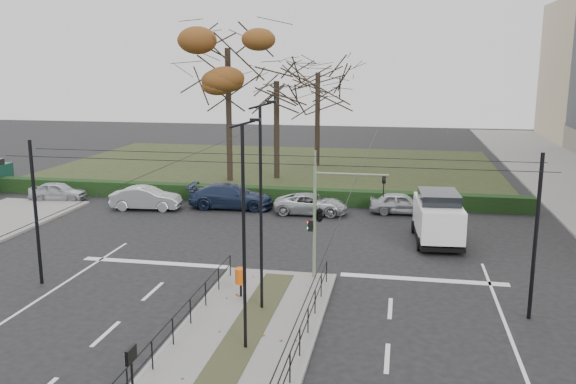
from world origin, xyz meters
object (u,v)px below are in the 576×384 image
object	(u,v)px
streetlamp_median_far	(261,206)
parked_car_fourth	(311,204)
traffic_light	(321,213)
litter_bin	(241,276)
parked_car_third	(231,196)
streetlamp_median_near	(244,235)
info_panel	(131,363)
bare_tree_center	(318,79)
bare_tree_near	(277,88)
rust_tree	(228,48)
parked_car_second	(146,198)
white_van	(438,216)
parked_car_fifth	(401,203)
parked_car_first	(58,191)

from	to	relation	value
streetlamp_median_far	parked_car_fourth	xyz separation A→B (m)	(-0.46, 15.09, -3.37)
traffic_light	litter_bin	size ratio (longest dim) A/B	4.28
parked_car_third	streetlamp_median_near	bearing A→B (deg)	-165.61
info_panel	streetlamp_median_far	bearing A→B (deg)	78.24
streetlamp_median_near	parked_car_fourth	bearing A→B (deg)	92.11
traffic_light	bare_tree_center	xyz separation A→B (m)	(-4.23, 28.95, 4.68)
streetlamp_median_near	parked_car_third	distance (m)	19.99
bare_tree_center	bare_tree_near	xyz separation A→B (m)	(-2.27, -6.71, -0.54)
rust_tree	bare_tree_center	distance (m)	10.35
info_panel	parked_car_second	world-z (taller)	info_panel
streetlamp_median_near	streetlamp_median_far	bearing A→B (deg)	93.88
streetlamp_median_far	rust_tree	bearing A→B (deg)	108.63
streetlamp_median_near	parked_car_third	xyz separation A→B (m)	(-5.86, 18.87, -3.05)
white_van	parked_car_second	bearing A→B (deg)	167.31
info_panel	parked_car_fifth	size ratio (longest dim) A/B	0.51
traffic_light	parked_car_third	world-z (taller)	traffic_light
streetlamp_median_far	streetlamp_median_near	bearing A→B (deg)	-86.12
parked_car_fourth	parked_car_fifth	distance (m)	5.48
litter_bin	bare_tree_near	distance (m)	25.96
info_panel	parked_car_third	distance (m)	23.59
streetlamp_median_far	parked_car_second	world-z (taller)	streetlamp_median_far
parked_car_third	rust_tree	bearing A→B (deg)	13.62
parked_car_first	rust_tree	bearing A→B (deg)	-54.13
traffic_light	litter_bin	xyz separation A→B (m)	(-2.74, -2.70, -2.00)
white_van	bare_tree_near	distance (m)	20.17
streetlamp_median_far	parked_car_second	bearing A→B (deg)	126.89
traffic_light	bare_tree_center	bearing A→B (deg)	98.31
traffic_light	rust_tree	bearing A→B (deg)	115.56
parked_car_second	streetlamp_median_far	bearing A→B (deg)	-148.54
parked_car_third	bare_tree_center	world-z (taller)	bare_tree_center
parked_car_fifth	parked_car_fourth	bearing A→B (deg)	98.14
parked_car_second	parked_car_fifth	bearing A→B (deg)	-88.83
litter_bin	streetlamp_median_near	bearing A→B (deg)	-72.90
parked_car_second	parked_car_third	bearing A→B (deg)	-81.20
rust_tree	bare_tree_center	size ratio (longest dim) A/B	1.22
litter_bin	parked_car_fifth	xyz separation A→B (m)	(5.98, 15.22, -0.30)
parked_car_first	parked_car_second	bearing A→B (deg)	-107.24
traffic_light	parked_car_first	size ratio (longest dim) A/B	1.30
streetlamp_median_far	bare_tree_near	size ratio (longest dim) A/B	0.75
streetlamp_median_near	white_van	distance (m)	15.31
bare_tree_center	bare_tree_near	distance (m)	7.10
parked_car_first	parked_car_fifth	xyz separation A→B (m)	(22.48, 0.57, 0.02)
litter_bin	streetlamp_median_far	world-z (taller)	streetlamp_median_far
streetlamp_median_near	parked_car_fourth	world-z (taller)	streetlamp_median_near
litter_bin	parked_car_third	distance (m)	15.40
rust_tree	parked_car_fifth	size ratio (longest dim) A/B	3.46
info_panel	white_van	xyz separation A→B (m)	(8.34, 17.97, -0.31)
traffic_light	bare_tree_center	world-z (taller)	bare_tree_center
traffic_light	parked_car_fourth	world-z (taller)	traffic_light
traffic_light	streetlamp_median_near	bearing A→B (deg)	-101.99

